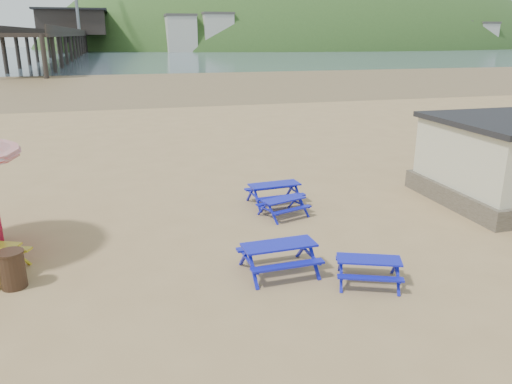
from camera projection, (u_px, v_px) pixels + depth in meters
name	position (u px, v px, depth m)	size (l,w,h in m)	color
ground	(277.00, 235.00, 15.85)	(400.00, 400.00, 0.00)	tan
wet_sand	(152.00, 82.00, 66.43)	(400.00, 400.00, 0.00)	olive
sea	(128.00, 53.00, 172.18)	(400.00, 400.00, 0.00)	#475965
picnic_table_blue_a	(283.00, 207.00, 17.41)	(1.84, 1.65, 0.64)	#1106A0
picnic_table_blue_b	(274.00, 194.00, 18.63)	(2.00, 1.67, 0.79)	#1106A0
picnic_table_blue_d	(279.00, 258.00, 13.26)	(2.02, 1.66, 0.82)	#1106A0
picnic_table_blue_e	(368.00, 271.00, 12.70)	(1.97, 1.80, 0.67)	#1106A0
litter_bin	(12.00, 269.00, 12.43)	(0.67, 0.67, 0.98)	#3D2419
pier	(73.00, 36.00, 173.58)	(24.00, 220.00, 39.29)	black
headland_town	(309.00, 68.00, 252.69)	(264.00, 144.00, 108.00)	#2D4C1E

